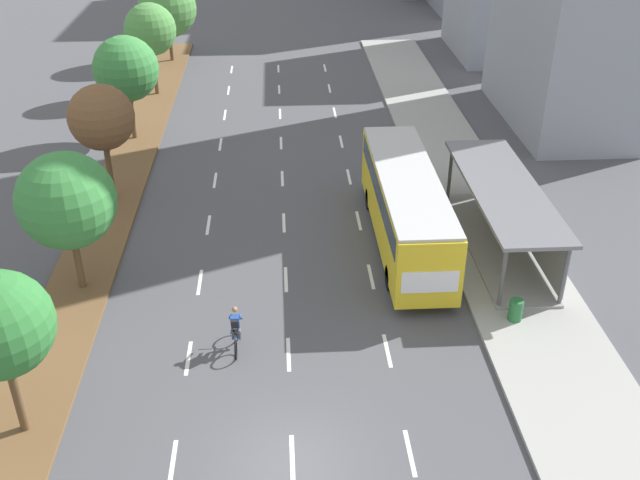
% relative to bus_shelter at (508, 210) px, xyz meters
% --- Properties ---
extents(ground_plane, '(140.00, 140.00, 0.00)m').
position_rel_bus_shelter_xyz_m(ground_plane, '(-9.53, -11.88, -1.87)').
color(ground_plane, '#4C4C51').
extents(median_strip, '(2.60, 52.00, 0.12)m').
position_rel_bus_shelter_xyz_m(median_strip, '(-17.83, 8.12, -1.81)').
color(median_strip, brown).
rests_on(median_strip, ground).
extents(sidewalk_right, '(4.50, 52.00, 0.15)m').
position_rel_bus_shelter_xyz_m(sidewalk_right, '(-0.28, 8.12, -1.79)').
color(sidewalk_right, '#9E9E99').
rests_on(sidewalk_right, ground).
extents(lane_divider_left, '(0.14, 45.33, 0.01)m').
position_rel_bus_shelter_xyz_m(lane_divider_left, '(-13.03, 5.28, -1.86)').
color(lane_divider_left, white).
rests_on(lane_divider_left, ground).
extents(lane_divider_center, '(0.14, 45.33, 0.01)m').
position_rel_bus_shelter_xyz_m(lane_divider_center, '(-9.53, 5.28, -1.86)').
color(lane_divider_center, white).
rests_on(lane_divider_center, ground).
extents(lane_divider_right, '(0.14, 45.33, 0.01)m').
position_rel_bus_shelter_xyz_m(lane_divider_right, '(-6.03, 5.28, -1.86)').
color(lane_divider_right, white).
rests_on(lane_divider_right, ground).
extents(bus_shelter, '(2.90, 10.10, 2.86)m').
position_rel_bus_shelter_xyz_m(bus_shelter, '(0.00, 0.00, 0.00)').
color(bus_shelter, gray).
rests_on(bus_shelter, sidewalk_right).
extents(bus, '(2.54, 11.29, 3.37)m').
position_rel_bus_shelter_xyz_m(bus, '(-4.28, 0.63, 0.20)').
color(bus, yellow).
rests_on(bus, ground).
extents(cyclist, '(0.46, 1.82, 1.71)m').
position_rel_bus_shelter_xyz_m(cyclist, '(-11.35, -6.34, -1.08)').
color(cyclist, black).
rests_on(cyclist, ground).
extents(median_tree_second, '(3.73, 3.73, 5.70)m').
position_rel_bus_shelter_xyz_m(median_tree_second, '(-17.65, -2.14, 2.07)').
color(median_tree_second, brown).
rests_on(median_tree_second, median_strip).
extents(median_tree_third, '(3.10, 3.10, 5.72)m').
position_rel_bus_shelter_xyz_m(median_tree_third, '(-17.86, 5.73, 2.40)').
color(median_tree_third, brown).
rests_on(median_tree_third, median_strip).
extents(median_tree_fourth, '(3.65, 3.65, 5.91)m').
position_rel_bus_shelter_xyz_m(median_tree_fourth, '(-18.06, 13.61, 2.33)').
color(median_tree_fourth, brown).
rests_on(median_tree_fourth, median_strip).
extents(median_tree_fifth, '(3.37, 3.37, 5.99)m').
position_rel_bus_shelter_xyz_m(median_tree_fifth, '(-17.79, 21.49, 2.54)').
color(median_tree_fifth, brown).
rests_on(median_tree_fifth, median_strip).
extents(median_tree_farthest, '(4.37, 4.37, 6.13)m').
position_rel_bus_shelter_xyz_m(median_tree_farthest, '(-17.68, 29.36, 2.19)').
color(median_tree_farthest, brown).
rests_on(median_tree_farthest, median_strip).
extents(trash_bin, '(0.52, 0.52, 0.85)m').
position_rel_bus_shelter_xyz_m(trash_bin, '(-1.08, -5.42, -1.29)').
color(trash_bin, '#286B38').
rests_on(trash_bin, sidewalk_right).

